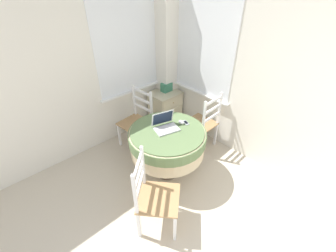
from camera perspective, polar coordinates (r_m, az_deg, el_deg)
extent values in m
cube|color=white|center=(3.29, -31.44, 8.66)|extent=(4.50, 0.06, 2.55)
cube|color=white|center=(3.67, -10.35, 19.09)|extent=(1.10, 0.01, 1.42)
cube|color=white|center=(3.90, -9.01, 8.80)|extent=(1.18, 0.07, 0.02)
cube|color=white|center=(3.03, 34.67, 5.44)|extent=(0.06, 5.07, 2.55)
cube|color=white|center=(3.61, 9.11, 18.93)|extent=(0.01, 1.10, 1.42)
cube|color=white|center=(3.84, 7.84, 8.47)|extent=(0.07, 1.18, 0.02)
cube|color=white|center=(4.03, -0.35, 17.82)|extent=(0.28, 0.28, 2.55)
cylinder|color=#4C3D2D|center=(3.39, -0.17, -11.17)|extent=(0.36, 0.36, 0.03)
cylinder|color=#4C3D2D|center=(3.14, -0.19, -6.59)|extent=(0.11, 0.11, 0.69)
cylinder|color=beige|center=(3.02, -0.19, -4.03)|extent=(1.00, 1.00, 0.33)
cylinder|color=#607A4C|center=(2.97, -0.20, -2.60)|extent=(1.03, 1.03, 0.14)
cylinder|color=#607A4C|center=(2.92, -0.20, -1.36)|extent=(0.97, 0.97, 0.02)
cube|color=silver|center=(2.92, -0.32, -0.85)|extent=(0.35, 0.28, 0.02)
cube|color=silver|center=(2.93, -0.45, -0.53)|extent=(0.29, 0.19, 0.00)
cube|color=silver|center=(2.96, -1.39, 2.08)|extent=(0.31, 0.13, 0.20)
cube|color=#192338|center=(2.95, -1.35, 2.05)|extent=(0.28, 0.11, 0.17)
ellipsoid|color=silver|center=(3.04, 3.39, 0.99)|extent=(0.06, 0.09, 0.05)
cube|color=#B2B7BC|center=(3.07, 4.56, 0.87)|extent=(0.08, 0.12, 0.01)
cube|color=black|center=(3.07, 4.57, 0.96)|extent=(0.06, 0.09, 0.00)
cube|color=#A87F51|center=(3.65, -8.39, 0.69)|extent=(0.49, 0.49, 0.02)
cube|color=white|center=(3.81, -12.22, -2.20)|extent=(0.04, 0.04, 0.42)
cube|color=white|center=(3.56, -8.34, -4.72)|extent=(0.04, 0.04, 0.42)
cube|color=white|center=(4.00, -7.92, 0.28)|extent=(0.04, 0.04, 0.42)
cube|color=white|center=(3.76, -3.95, -1.93)|extent=(0.04, 0.04, 0.42)
cube|color=white|center=(3.74, -8.52, 6.60)|extent=(0.04, 0.04, 0.54)
cube|color=white|center=(3.48, -4.28, 4.66)|extent=(0.04, 0.04, 0.54)
cube|color=white|center=(3.51, -6.69, 8.58)|extent=(0.07, 0.39, 0.04)
cube|color=white|center=(3.58, -6.54, 6.57)|extent=(0.07, 0.39, 0.04)
cube|color=white|center=(3.65, -6.39, 4.63)|extent=(0.07, 0.39, 0.04)
cube|color=#A87F51|center=(3.64, 8.17, 0.65)|extent=(0.46, 0.46, 0.02)
cube|color=white|center=(3.99, 7.46, 0.25)|extent=(0.04, 0.04, 0.42)
cube|color=white|center=(3.74, 3.73, -2.13)|extent=(0.04, 0.04, 0.42)
cube|color=white|center=(3.82, 11.98, -2.08)|extent=(0.04, 0.04, 0.42)
cube|color=white|center=(3.56, 8.39, -4.77)|extent=(0.04, 0.04, 0.42)
cube|color=white|center=(3.55, 12.93, 4.38)|extent=(0.03, 0.03, 0.54)
cube|color=white|center=(3.26, 9.12, 2.01)|extent=(0.03, 0.03, 0.54)
cube|color=white|center=(3.30, 11.50, 6.27)|extent=(0.39, 0.04, 0.04)
cube|color=white|center=(3.37, 11.22, 4.18)|extent=(0.39, 0.04, 0.04)
cube|color=white|center=(3.44, 10.96, 2.18)|extent=(0.39, 0.04, 0.04)
cube|color=#A87F51|center=(2.55, -2.35, -17.89)|extent=(0.62, 0.62, 0.02)
cube|color=white|center=(2.61, 1.76, -24.55)|extent=(0.05, 0.05, 0.42)
cube|color=white|center=(2.83, 2.40, -17.79)|extent=(0.05, 0.05, 0.42)
cube|color=white|center=(2.65, -7.39, -23.64)|extent=(0.05, 0.05, 0.42)
cube|color=white|center=(2.86, -5.71, -17.09)|extent=(0.05, 0.05, 0.42)
cube|color=white|center=(2.24, -8.37, -16.92)|extent=(0.05, 0.05, 0.54)
cube|color=white|center=(2.49, -6.37, -9.98)|extent=(0.05, 0.05, 0.54)
cube|color=white|center=(2.21, -7.70, -9.71)|extent=(0.30, 0.28, 0.04)
cube|color=white|center=(2.31, -7.43, -12.19)|extent=(0.30, 0.28, 0.04)
cube|color=white|center=(2.42, -7.17, -14.46)|extent=(0.30, 0.28, 0.04)
cube|color=beige|center=(4.25, -0.76, 4.54)|extent=(0.50, 0.43, 0.62)
cube|color=beige|center=(4.10, -0.80, 8.41)|extent=(0.53, 0.46, 0.02)
cube|color=beige|center=(4.00, 1.32, 5.93)|extent=(0.44, 0.01, 0.18)
sphere|color=olive|center=(4.00, 1.40, 5.89)|extent=(0.02, 0.02, 0.02)
cube|color=beige|center=(4.11, 1.28, 3.39)|extent=(0.44, 0.01, 0.18)
sphere|color=olive|center=(4.10, 1.36, 3.35)|extent=(0.02, 0.02, 0.02)
cube|color=beige|center=(4.22, 1.24, 0.99)|extent=(0.44, 0.01, 0.18)
sphere|color=olive|center=(4.22, 1.32, 0.94)|extent=(0.02, 0.02, 0.02)
cube|color=#387A5B|center=(4.11, -0.38, 9.86)|extent=(0.19, 0.12, 0.16)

